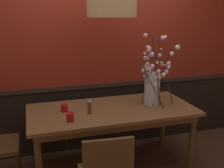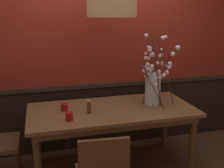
{
  "view_description": "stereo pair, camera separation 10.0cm",
  "coord_description": "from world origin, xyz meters",
  "views": [
    {
      "loc": [
        -0.87,
        -2.81,
        1.83
      ],
      "look_at": [
        0.0,
        0.0,
        1.05
      ],
      "focal_mm": 43.68,
      "sensor_mm": 36.0,
      "label": 1
    },
    {
      "loc": [
        -0.77,
        -2.84,
        1.83
      ],
      "look_at": [
        0.0,
        0.0,
        1.05
      ],
      "focal_mm": 43.68,
      "sensor_mm": 36.0,
      "label": 2
    }
  ],
  "objects": [
    {
      "name": "vase_with_blossoms",
      "position": [
        0.5,
        0.0,
        1.0
      ],
      "size": [
        0.47,
        0.5,
        0.84
      ],
      "color": "silver",
      "rests_on": "dining_table"
    },
    {
      "name": "candle_holder_nearer_edge",
      "position": [
        -0.51,
        -0.24,
        0.81
      ],
      "size": [
        0.08,
        0.08,
        0.09
      ],
      "color": "red",
      "rests_on": "dining_table"
    },
    {
      "name": "chair_far_side_left",
      "position": [
        -0.29,
        0.87,
        0.54
      ],
      "size": [
        0.45,
        0.45,
        0.97
      ],
      "color": "brown",
      "rests_on": "ground"
    },
    {
      "name": "condiment_bottle",
      "position": [
        -0.28,
        -0.09,
        0.83
      ],
      "size": [
        0.05,
        0.05,
        0.15
      ],
      "color": "brown",
      "rests_on": "dining_table"
    },
    {
      "name": "chair_far_side_right",
      "position": [
        0.28,
        0.88,
        0.52
      ],
      "size": [
        0.45,
        0.43,
        0.93
      ],
      "color": "brown",
      "rests_on": "ground"
    },
    {
      "name": "dining_table",
      "position": [
        0.0,
        0.0,
        0.68
      ],
      "size": [
        1.89,
        0.89,
        0.76
      ],
      "color": "brown",
      "rests_on": "ground"
    },
    {
      "name": "pendant_lamp",
      "position": [
        0.0,
        0.01,
        1.92
      ],
      "size": [
        0.52,
        0.52,
        1.18
      ],
      "color": "tan"
    },
    {
      "name": "candle_holder_nearer_center",
      "position": [
        -0.53,
        0.07,
        0.8
      ],
      "size": [
        0.08,
        0.08,
        0.08
      ],
      "color": "red",
      "rests_on": "dining_table"
    },
    {
      "name": "back_wall",
      "position": [
        0.0,
        0.64,
        1.47
      ],
      "size": [
        5.86,
        0.14,
        2.96
      ],
      "color": "black",
      "rests_on": "ground"
    },
    {
      "name": "ground_plane",
      "position": [
        0.0,
        0.0,
        0.0
      ],
      "size": [
        24.0,
        24.0,
        0.0
      ],
      "primitive_type": "plane",
      "color": "#4C3321"
    }
  ]
}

